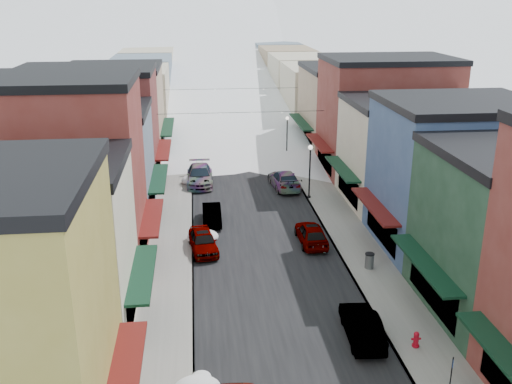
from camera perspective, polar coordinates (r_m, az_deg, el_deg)
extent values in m
cube|color=black|center=(76.93, -2.68, 6.27)|extent=(10.00, 160.00, 0.01)
cube|color=gray|center=(76.80, -7.62, 6.16)|extent=(3.20, 160.00, 0.15)
cube|color=gray|center=(77.58, 2.22, 6.44)|extent=(3.20, 160.00, 0.15)
cube|color=slate|center=(76.78, -6.46, 6.20)|extent=(0.10, 160.00, 0.15)
cube|color=slate|center=(77.38, 1.08, 6.42)|extent=(0.10, 160.00, 0.15)
cube|color=#5D120F|center=(23.59, -12.98, -17.32)|extent=(1.20, 7.22, 0.15)
cube|color=beige|center=(31.32, -21.75, -5.92)|extent=(10.00, 8.00, 9.00)
cube|color=black|center=(29.74, -22.86, 2.43)|extent=(10.20, 8.20, 0.50)
cube|color=black|center=(30.82, -11.30, -7.95)|extent=(1.20, 6.80, 0.15)
cube|color=maroon|center=(38.17, -19.77, 1.15)|extent=(11.00, 8.00, 12.00)
cube|color=black|center=(36.85, -20.87, 10.43)|extent=(11.20, 8.20, 0.50)
cube|color=#5D120F|center=(38.10, -10.36, -2.50)|extent=(1.20, 6.80, 0.15)
cube|color=slate|center=(46.51, -16.67, 2.33)|extent=(10.00, 9.00, 8.50)
cube|color=black|center=(45.48, -17.21, 7.76)|extent=(10.20, 9.20, 0.50)
cube|color=black|center=(46.11, -9.70, 1.36)|extent=(1.20, 7.65, 0.15)
cube|color=maroon|center=(55.03, -16.24, 5.97)|extent=(12.00, 9.00, 10.50)
cube|color=black|center=(54.12, -16.78, 11.64)|extent=(12.20, 9.20, 0.50)
cube|color=#5D120F|center=(54.74, -9.21, 4.21)|extent=(1.20, 7.65, 0.15)
cube|color=tan|center=(64.65, -13.90, 7.58)|extent=(10.00, 11.00, 9.50)
cube|color=black|center=(63.89, -14.26, 11.98)|extent=(10.20, 11.20, 0.50)
cube|color=black|center=(64.45, -8.83, 6.47)|extent=(1.20, 9.35, 0.15)
cube|color=black|center=(25.66, 24.25, -15.38)|extent=(1.20, 7.65, 0.15)
cube|color=black|center=(32.58, 16.50, -6.85)|extent=(1.20, 7.65, 0.15)
cube|color=#364F7C|center=(41.81, 19.25, 1.28)|extent=(10.00, 9.00, 10.00)
cube|color=black|center=(40.61, 20.05, 8.35)|extent=(10.20, 9.20, 0.50)
cube|color=#5D120F|center=(40.33, 11.75, -1.37)|extent=(1.20, 7.65, 0.15)
cube|color=beige|center=(50.11, 15.42, 3.62)|extent=(11.00, 9.00, 8.50)
cube|color=black|center=(49.16, 15.88, 8.68)|extent=(11.20, 9.20, 0.50)
cube|color=black|center=(48.51, 8.58, 2.31)|extent=(1.20, 7.65, 0.15)
cube|color=maroon|center=(58.21, 12.83, 7.19)|extent=(12.00, 9.00, 11.00)
cube|color=black|center=(57.35, 13.25, 12.82)|extent=(12.20, 9.20, 0.50)
cube|color=#5D120F|center=(56.94, 6.34, 4.92)|extent=(1.20, 7.65, 0.15)
cube|color=#987E63|center=(67.48, 9.25, 8.14)|extent=(10.00, 11.00, 9.00)
cube|color=black|center=(66.76, 9.47, 12.14)|extent=(10.20, 11.20, 0.50)
cube|color=black|center=(66.48, 4.50, 7.02)|extent=(1.20, 9.35, 0.15)
cube|color=gray|center=(78.38, -12.09, 9.10)|extent=(9.00, 13.00, 8.00)
cube|color=gray|center=(79.83, 6.30, 9.57)|extent=(9.00, 13.00, 8.00)
cube|color=gray|center=(92.15, -11.29, 10.59)|extent=(9.00, 13.00, 8.00)
cube|color=gray|center=(93.39, 4.46, 11.00)|extent=(9.00, 13.00, 8.00)
cube|color=gray|center=(105.99, -10.69, 11.69)|extent=(9.00, 13.00, 8.00)
cube|color=gray|center=(107.06, 3.07, 12.06)|extent=(9.00, 13.00, 8.00)
cube|color=gray|center=(119.86, -10.22, 12.54)|extent=(9.00, 13.00, 8.00)
cube|color=gray|center=(120.81, 1.99, 12.87)|extent=(9.00, 13.00, 8.00)
cube|color=silver|center=(240.18, -5.34, 16.36)|extent=(360.00, 40.00, 12.00)
cone|color=white|center=(294.49, 8.91, 18.46)|extent=(320.00, 320.00, 30.00)
cylinder|color=black|center=(56.13, -1.45, 7.96)|extent=(16.40, 0.04, 0.04)
cylinder|color=black|center=(70.86, -2.49, 10.27)|extent=(16.40, 0.04, 0.04)
imported|color=gray|center=(40.15, -5.32, -4.90)|extent=(2.31, 4.60, 1.51)
imported|color=black|center=(45.02, -4.44, -2.26)|extent=(1.45, 4.14, 1.36)
imported|color=#A6AAAE|center=(54.29, -5.65, 1.67)|extent=(2.49, 5.96, 1.72)
imported|color=black|center=(30.94, 10.55, -12.97)|extent=(1.86, 4.68, 1.51)
imported|color=#9A9BA2|center=(41.35, 5.56, -4.13)|extent=(1.89, 4.61, 1.56)
imported|color=black|center=(53.06, 2.85, 1.27)|extent=(2.70, 5.74, 1.62)
imported|color=#9FA2A7|center=(72.79, -4.09, 6.11)|extent=(1.85, 4.41, 1.49)
imported|color=silver|center=(91.23, -1.89, 8.80)|extent=(3.28, 5.81, 1.53)
cylinder|color=red|center=(31.00, 15.65, -14.55)|extent=(0.37, 0.37, 0.11)
cylinder|color=red|center=(30.85, 15.70, -14.13)|extent=(0.26, 0.26, 0.66)
sphere|color=red|center=(30.65, 15.76, -13.54)|extent=(0.28, 0.28, 0.28)
cylinder|color=red|center=(30.79, 15.72, -13.96)|extent=(0.49, 0.11, 0.11)
cylinder|color=black|center=(27.58, 18.90, -17.12)|extent=(0.06, 0.06, 2.06)
cube|color=navy|center=(27.16, 19.08, -15.84)|extent=(0.11, 0.27, 0.37)
cylinder|color=slate|center=(38.07, 11.27, -6.79)|extent=(0.57, 0.57, 0.98)
cylinder|color=black|center=(37.85, 11.32, -6.10)|extent=(0.61, 0.61, 0.07)
cylinder|color=black|center=(50.44, 5.31, -0.47)|extent=(0.33, 0.33, 0.11)
cylinder|color=black|center=(49.77, 5.39, 1.84)|extent=(0.13, 0.13, 4.38)
sphere|color=white|center=(49.13, 5.47, 4.47)|extent=(0.39, 0.39, 0.39)
cylinder|color=black|center=(62.93, 3.08, 3.55)|extent=(0.31, 0.31, 0.10)
cylinder|color=black|center=(62.41, 3.11, 5.36)|extent=(0.13, 0.13, 4.19)
sphere|color=white|center=(61.92, 3.15, 7.38)|extent=(0.38, 0.38, 0.38)
ellipsoid|color=white|center=(27.92, -5.50, -17.95)|extent=(0.95, 0.85, 0.47)
ellipsoid|color=white|center=(41.49, -5.35, -4.49)|extent=(2.29, 1.93, 0.97)
ellipsoid|color=white|center=(42.69, -5.10, -4.13)|extent=(0.98, 0.88, 0.49)
ellipsoid|color=white|center=(54.25, -6.27, 1.21)|extent=(2.26, 1.91, 0.96)
ellipsoid|color=white|center=(55.47, -6.06, 1.36)|extent=(0.97, 0.87, 0.48)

